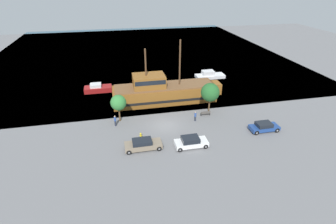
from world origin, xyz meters
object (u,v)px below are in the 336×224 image
pirate_ship (163,91)px  parked_car_curb_mid (191,142)px  fire_hydrant (141,135)px  bench_promenade_east (205,113)px  parked_car_curb_front (264,127)px  parked_car_curb_rear (143,144)px  pedestrian_walking_far (115,121)px  moored_boat_dockside (98,88)px  pedestrian_walking_near (195,116)px  moored_boat_outer (209,75)px

pirate_ship → parked_car_curb_mid: pirate_ship is taller
fire_hydrant → bench_promenade_east: (11.13, 4.30, 0.02)m
pirate_ship → parked_car_curb_front: 18.21m
parked_car_curb_mid → bench_promenade_east: (4.82, 7.89, -0.29)m
parked_car_curb_rear → pedestrian_walking_far: 7.65m
bench_promenade_east → parked_car_curb_rear: bearing=-147.5°
pirate_ship → bench_promenade_east: bearing=-50.3°
moored_boat_dockside → fire_hydrant: moored_boat_dockside is taller
pirate_ship → pedestrian_walking_far: bearing=-141.1°
fire_hydrant → pedestrian_walking_near: (8.98, 3.01, 0.40)m
parked_car_curb_rear → bench_promenade_east: (11.14, 7.10, -0.28)m
bench_promenade_east → moored_boat_outer: bearing=68.0°
pedestrian_walking_far → parked_car_curb_front: bearing=-15.8°
parked_car_curb_rear → pedestrian_walking_near: (8.99, 5.81, 0.09)m
parked_car_curb_mid → pedestrian_walking_far: pedestrian_walking_far is taller
moored_boat_outer → parked_car_curb_mid: moored_boat_outer is taller
pirate_ship → moored_boat_dockside: bearing=148.5°
parked_car_curb_front → pedestrian_walking_far: 22.18m
bench_promenade_east → pirate_ship: bearing=129.7°
pirate_ship → parked_car_curb_front: size_ratio=4.60×
bench_promenade_east → pedestrian_walking_near: pedestrian_walking_near is taller
fire_hydrant → parked_car_curb_mid: bearing=-29.6°
moored_boat_outer → pedestrian_walking_far: (-21.27, -16.98, 0.28)m
parked_car_curb_front → bench_promenade_east: bearing=137.4°
parked_car_curb_mid → parked_car_curb_rear: parked_car_curb_mid is taller
parked_car_curb_mid → pedestrian_walking_near: pedestrian_walking_near is taller
pirate_ship → bench_promenade_east: size_ratio=12.46×
pirate_ship → parked_car_curb_rear: (-5.45, -13.97, -1.21)m
parked_car_curb_front → parked_car_curb_mid: size_ratio=0.97×
bench_promenade_east → parked_car_curb_front: bearing=-42.6°
moored_boat_outer → parked_car_curb_rear: 29.83m
fire_hydrant → parked_car_curb_rear: bearing=-90.2°
parked_car_curb_rear → fire_hydrant: (0.01, 2.80, -0.30)m
moored_boat_dockside → parked_car_curb_mid: size_ratio=1.20×
moored_boat_dockside → moored_boat_outer: 24.34m
moored_boat_dockside → bench_promenade_east: (17.43, -14.06, -0.19)m
pirate_ship → moored_boat_dockside: pirate_ship is taller
moored_boat_dockside → pedestrian_walking_near: size_ratio=3.29×
parked_car_curb_mid → pirate_ship: bearing=93.4°
pirate_ship → parked_car_curb_mid: 14.83m
parked_car_curb_rear → parked_car_curb_front: bearing=2.6°
pedestrian_walking_near → pedestrian_walking_far: pedestrian_walking_far is taller
parked_car_curb_rear → bench_promenade_east: size_ratio=3.09×
parked_car_curb_front → fire_hydrant: bearing=173.7°
parked_car_curb_rear → pedestrian_walking_near: size_ratio=3.03×
parked_car_curb_front → pedestrian_walking_far: pedestrian_walking_far is taller
parked_car_curb_mid → pedestrian_walking_far: bearing=141.6°
parked_car_curb_front → parked_car_curb_rear: 18.00m
pedestrian_walking_near → moored_boat_outer: bearing=63.7°
moored_boat_dockside → parked_car_curb_mid: (12.60, -21.95, 0.10)m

